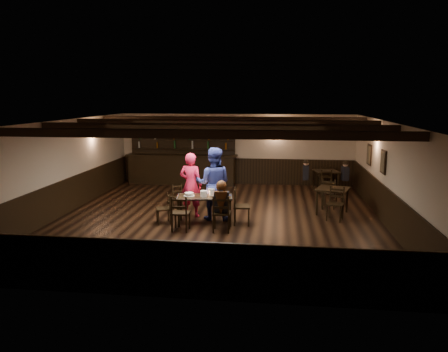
# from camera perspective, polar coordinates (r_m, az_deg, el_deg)

# --- Properties ---
(ground) EXTENTS (10.00, 10.00, 0.00)m
(ground) POSITION_cam_1_polar(r_m,az_deg,el_deg) (12.28, -0.71, -5.49)
(ground) COLOR black
(ground) RESTS_ON ground
(room_shell) EXTENTS (9.02, 10.02, 2.71)m
(room_shell) POSITION_cam_1_polar(r_m,az_deg,el_deg) (11.96, -0.66, 2.62)
(room_shell) COLOR beige
(room_shell) RESTS_ON ground
(dining_table) EXTENTS (1.54, 0.92, 0.75)m
(dining_table) POSITION_cam_1_polar(r_m,az_deg,el_deg) (11.61, -2.54, -3.07)
(dining_table) COLOR black
(dining_table) RESTS_ON ground
(chair_near_left) EXTENTS (0.44, 0.42, 0.92)m
(chair_near_left) POSITION_cam_1_polar(r_m,az_deg,el_deg) (10.99, -5.78, -4.53)
(chair_near_left) COLOR black
(chair_near_left) RESTS_ON ground
(chair_near_right) EXTENTS (0.45, 0.43, 0.94)m
(chair_near_right) POSITION_cam_1_polar(r_m,az_deg,el_deg) (10.88, -0.36, -4.58)
(chair_near_right) COLOR black
(chair_near_right) RESTS_ON ground
(chair_end_left) EXTENTS (0.48, 0.49, 0.80)m
(chair_end_left) POSITION_cam_1_polar(r_m,az_deg,el_deg) (11.78, -7.60, -3.91)
(chair_end_left) COLOR black
(chair_end_left) RESTS_ON ground
(chair_end_right) EXTENTS (0.46, 0.48, 0.97)m
(chair_end_right) POSITION_cam_1_polar(r_m,az_deg,el_deg) (11.56, 1.93, -3.60)
(chair_end_right) COLOR black
(chair_end_right) RESTS_ON ground
(chair_far_pushed) EXTENTS (0.49, 0.49, 0.77)m
(chair_far_pushed) POSITION_cam_1_polar(r_m,az_deg,el_deg) (13.17, -5.97, -2.45)
(chair_far_pushed) COLOR black
(chair_far_pushed) RESTS_ON ground
(woman_pink) EXTENTS (0.73, 0.54, 1.82)m
(woman_pink) POSITION_cam_1_polar(r_m,az_deg,el_deg) (12.30, -4.35, -1.15)
(woman_pink) COLOR #FF2365
(woman_pink) RESTS_ON ground
(man_blue) EXTENTS (0.97, 0.76, 2.00)m
(man_blue) POSITION_cam_1_polar(r_m,az_deg,el_deg) (11.95, -1.39, -1.02)
(man_blue) COLOR navy
(man_blue) RESTS_ON ground
(seated_person) EXTENTS (0.36, 0.54, 0.87)m
(seated_person) POSITION_cam_1_polar(r_m,az_deg,el_deg) (10.86, -0.33, -2.95)
(seated_person) COLOR black
(seated_person) RESTS_ON ground
(cake) EXTENTS (0.29, 0.29, 0.09)m
(cake) POSITION_cam_1_polar(r_m,az_deg,el_deg) (11.62, -4.58, -2.42)
(cake) COLOR white
(cake) RESTS_ON dining_table
(plate_stack_a) EXTENTS (0.18, 0.18, 0.17)m
(plate_stack_a) POSITION_cam_1_polar(r_m,az_deg,el_deg) (11.48, -2.66, -2.32)
(plate_stack_a) COLOR white
(plate_stack_a) RESTS_ON dining_table
(plate_stack_b) EXTENTS (0.16, 0.16, 0.19)m
(plate_stack_b) POSITION_cam_1_polar(r_m,az_deg,el_deg) (11.63, -1.60, -2.10)
(plate_stack_b) COLOR white
(plate_stack_b) RESTS_ON dining_table
(tea_light) EXTENTS (0.06, 0.06, 0.06)m
(tea_light) POSITION_cam_1_polar(r_m,az_deg,el_deg) (11.68, -2.48, -2.41)
(tea_light) COLOR #A5A8AD
(tea_light) RESTS_ON dining_table
(salt_shaker) EXTENTS (0.03, 0.03, 0.08)m
(salt_shaker) POSITION_cam_1_polar(r_m,az_deg,el_deg) (11.54, -0.55, -2.48)
(salt_shaker) COLOR silver
(salt_shaker) RESTS_ON dining_table
(pepper_shaker) EXTENTS (0.04, 0.04, 0.09)m
(pepper_shaker) POSITION_cam_1_polar(r_m,az_deg,el_deg) (11.50, -0.57, -2.48)
(pepper_shaker) COLOR #A5A8AD
(pepper_shaker) RESTS_ON dining_table
(drink_glass) EXTENTS (0.07, 0.07, 0.10)m
(drink_glass) POSITION_cam_1_polar(r_m,az_deg,el_deg) (11.73, -1.05, -2.21)
(drink_glass) COLOR silver
(drink_glass) RESTS_ON dining_table
(menu_red) EXTENTS (0.31, 0.27, 0.00)m
(menu_red) POSITION_cam_1_polar(r_m,az_deg,el_deg) (11.44, -0.27, -2.78)
(menu_red) COLOR maroon
(menu_red) RESTS_ON dining_table
(menu_blue) EXTENTS (0.31, 0.28, 0.00)m
(menu_blue) POSITION_cam_1_polar(r_m,az_deg,el_deg) (11.70, 0.24, -2.49)
(menu_blue) COLOR #0D1744
(menu_blue) RESTS_ON dining_table
(bar_counter) EXTENTS (4.29, 0.70, 2.20)m
(bar_counter) POSITION_cam_1_polar(r_m,az_deg,el_deg) (17.04, -5.49, 1.41)
(bar_counter) COLOR black
(bar_counter) RESTS_ON ground
(back_table_a) EXTENTS (1.09, 1.09, 0.75)m
(back_table_a) POSITION_cam_1_polar(r_m,az_deg,el_deg) (12.95, 14.00, -2.00)
(back_table_a) COLOR black
(back_table_a) RESTS_ON ground
(back_table_b) EXTENTS (0.96, 0.96, 0.75)m
(back_table_b) POSITION_cam_1_polar(r_m,az_deg,el_deg) (15.99, 13.18, 0.32)
(back_table_b) COLOR black
(back_table_b) RESTS_ON ground
(bg_patron_left) EXTENTS (0.23, 0.36, 0.71)m
(bg_patron_left) POSITION_cam_1_polar(r_m,az_deg,el_deg) (15.64, 10.65, 0.83)
(bg_patron_left) COLOR black
(bg_patron_left) RESTS_ON ground
(bg_patron_right) EXTENTS (0.25, 0.36, 0.69)m
(bg_patron_right) POSITION_cam_1_polar(r_m,az_deg,el_deg) (15.79, 15.54, 0.68)
(bg_patron_right) COLOR black
(bg_patron_right) RESTS_ON ground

